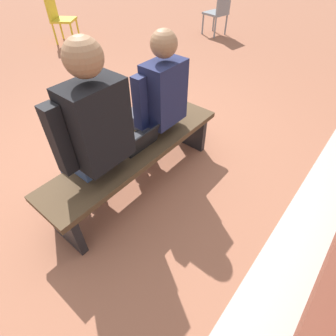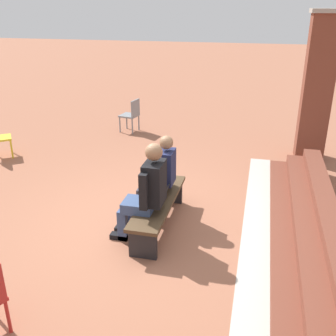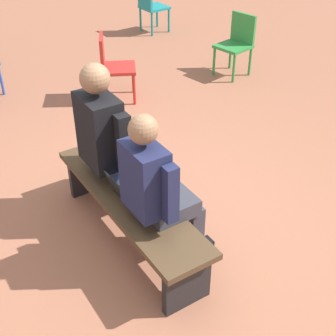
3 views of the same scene
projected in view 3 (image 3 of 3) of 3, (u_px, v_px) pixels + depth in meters
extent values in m
plane|color=#9E6047|center=(163.00, 227.00, 4.03)|extent=(60.00, 60.00, 0.00)
cube|color=#4C3823|center=(129.00, 198.00, 3.67)|extent=(1.80, 0.44, 0.05)
cube|color=black|center=(187.00, 284.00, 3.24)|extent=(0.06, 0.37, 0.40)
cube|color=black|center=(89.00, 173.00, 4.35)|extent=(0.06, 0.37, 0.40)
cube|color=#383842|center=(170.00, 205.00, 3.47)|extent=(0.31, 0.37, 0.13)
cube|color=#383842|center=(195.00, 231.00, 3.65)|extent=(0.10, 0.11, 0.45)
cube|color=black|center=(200.00, 246.00, 3.79)|extent=(0.10, 0.22, 0.06)
cube|color=#383842|center=(183.00, 219.00, 3.77)|extent=(0.10, 0.11, 0.45)
cube|color=black|center=(188.00, 235.00, 3.90)|extent=(0.10, 0.22, 0.06)
cube|color=#1E2347|center=(145.00, 179.00, 3.20)|extent=(0.35, 0.22, 0.52)
cube|color=#195133|center=(159.00, 178.00, 3.27)|extent=(0.05, 0.01, 0.31)
cube|color=#1E2347|center=(170.00, 194.00, 3.08)|extent=(0.08, 0.09, 0.44)
cube|color=#1E2347|center=(137.00, 163.00, 3.39)|extent=(0.08, 0.09, 0.44)
sphere|color=#8C6647|center=(143.00, 129.00, 2.98)|extent=(0.20, 0.20, 0.20)
cube|color=#384C75|center=(128.00, 161.00, 3.95)|extent=(0.35, 0.42, 0.15)
cube|color=#384C75|center=(155.00, 186.00, 4.14)|extent=(0.11, 0.13, 0.45)
cube|color=black|center=(161.00, 200.00, 4.28)|extent=(0.11, 0.25, 0.07)
cube|color=#384C75|center=(145.00, 176.00, 4.27)|extent=(0.11, 0.13, 0.45)
cube|color=black|center=(151.00, 190.00, 4.41)|extent=(0.11, 0.25, 0.07)
cube|color=black|center=(100.00, 131.00, 3.64)|extent=(0.40, 0.25, 0.58)
cube|color=black|center=(124.00, 145.00, 3.51)|extent=(0.09, 0.10, 0.50)
cube|color=black|center=(95.00, 118.00, 3.86)|extent=(0.09, 0.10, 0.50)
sphere|color=#8C6647|center=(95.00, 78.00, 3.40)|extent=(0.23, 0.23, 0.23)
cube|color=black|center=(135.00, 195.00, 3.65)|extent=(0.32, 0.22, 0.02)
cube|color=#2D2D33|center=(136.00, 193.00, 3.65)|extent=(0.29, 0.15, 0.00)
cube|color=black|center=(118.00, 190.00, 3.53)|extent=(0.32, 0.07, 0.19)
cube|color=#33519E|center=(119.00, 189.00, 3.54)|extent=(0.28, 0.06, 0.17)
cube|color=teal|center=(154.00, 7.00, 8.13)|extent=(0.44, 0.44, 0.04)
cylinder|color=teal|center=(169.00, 21.00, 8.22)|extent=(0.04, 0.04, 0.40)
cylinder|color=teal|center=(157.00, 16.00, 8.47)|extent=(0.04, 0.04, 0.40)
cylinder|color=teal|center=(152.00, 24.00, 8.05)|extent=(0.04, 0.04, 0.40)
cylinder|color=teal|center=(141.00, 19.00, 8.29)|extent=(0.04, 0.04, 0.40)
cube|color=#2D893D|center=(233.00, 47.00, 6.51)|extent=(0.49, 0.49, 0.04)
cube|color=#2D893D|center=(243.00, 28.00, 6.50)|extent=(0.40, 0.12, 0.40)
cylinder|color=#2D893D|center=(214.00, 62.00, 6.64)|extent=(0.04, 0.04, 0.40)
cylinder|color=#2D893D|center=(234.00, 69.00, 6.43)|extent=(0.04, 0.04, 0.40)
cylinder|color=#2D893D|center=(230.00, 55.00, 6.85)|extent=(0.04, 0.04, 0.40)
cylinder|color=#2D893D|center=(250.00, 62.00, 6.63)|extent=(0.04, 0.04, 0.40)
cube|color=red|center=(119.00, 68.00, 5.87)|extent=(0.57, 0.57, 0.04)
cube|color=red|center=(102.00, 52.00, 5.73)|extent=(0.37, 0.22, 0.40)
cylinder|color=red|center=(134.00, 90.00, 5.86)|extent=(0.04, 0.04, 0.40)
cylinder|color=red|center=(133.00, 78.00, 6.16)|extent=(0.04, 0.04, 0.40)
cylinder|color=red|center=(105.00, 91.00, 5.83)|extent=(0.04, 0.04, 0.40)
cylinder|color=red|center=(106.00, 79.00, 6.13)|extent=(0.04, 0.04, 0.40)
cylinder|color=#2D56B7|center=(1.00, 80.00, 6.10)|extent=(0.04, 0.04, 0.40)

